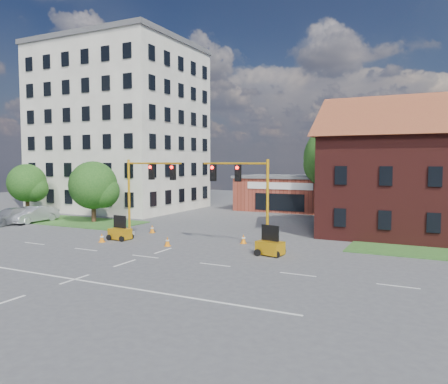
{
  "coord_description": "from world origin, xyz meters",
  "views": [
    {
      "loc": [
        16.6,
        -22.35,
        6.04
      ],
      "look_at": [
        0.67,
        10.0,
        3.51
      ],
      "focal_mm": 35.0,
      "sensor_mm": 36.0,
      "label": 1
    }
  ],
  "objects_px": {
    "signal_mast_west": "(145,188)",
    "trailer_east": "(270,246)",
    "signal_mast_east": "(246,191)",
    "pickup_white": "(352,225)",
    "trailer_west": "(120,233)"
  },
  "relations": [
    {
      "from": "signal_mast_west",
      "to": "signal_mast_east",
      "type": "relative_size",
      "value": 1.0
    },
    {
      "from": "trailer_west",
      "to": "pickup_white",
      "type": "xyz_separation_m",
      "value": [
        15.64,
        10.25,
        0.24
      ]
    },
    {
      "from": "pickup_white",
      "to": "signal_mast_east",
      "type": "bearing_deg",
      "value": 164.31
    },
    {
      "from": "signal_mast_west",
      "to": "pickup_white",
      "type": "bearing_deg",
      "value": 29.33
    },
    {
      "from": "trailer_west",
      "to": "trailer_east",
      "type": "distance_m",
      "value": 12.33
    },
    {
      "from": "signal_mast_east",
      "to": "pickup_white",
      "type": "bearing_deg",
      "value": 54.12
    },
    {
      "from": "signal_mast_west",
      "to": "pickup_white",
      "type": "xyz_separation_m",
      "value": [
        14.68,
        8.25,
        -3.12
      ]
    },
    {
      "from": "signal_mast_east",
      "to": "trailer_west",
      "type": "distance_m",
      "value": 10.44
    },
    {
      "from": "signal_mast_east",
      "to": "pickup_white",
      "type": "distance_m",
      "value": 10.65
    },
    {
      "from": "signal_mast_west",
      "to": "trailer_west",
      "type": "xyz_separation_m",
      "value": [
        -0.97,
        -2.01,
        -3.35
      ]
    },
    {
      "from": "trailer_east",
      "to": "pickup_white",
      "type": "relative_size",
      "value": 0.32
    },
    {
      "from": "signal_mast_west",
      "to": "trailer_east",
      "type": "height_order",
      "value": "signal_mast_west"
    },
    {
      "from": "signal_mast_west",
      "to": "pickup_white",
      "type": "relative_size",
      "value": 1.07
    },
    {
      "from": "signal_mast_east",
      "to": "pickup_white",
      "type": "relative_size",
      "value": 1.07
    },
    {
      "from": "signal_mast_west",
      "to": "pickup_white",
      "type": "distance_m",
      "value": 17.12
    }
  ]
}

